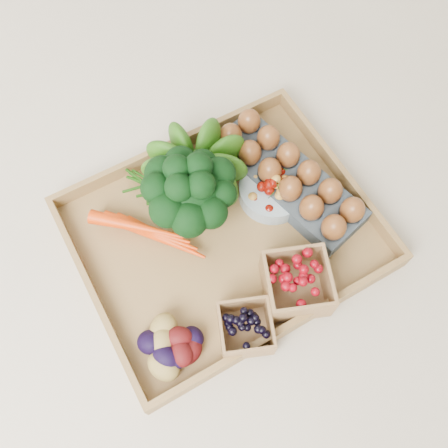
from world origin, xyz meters
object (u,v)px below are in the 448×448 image
broccoli (192,202)px  cherry_bowl (272,191)px  tray (224,235)px  egg_carton (287,180)px

broccoli → cherry_bowl: broccoli is taller
tray → broccoli: size_ratio=3.18×
tray → broccoli: broccoli is taller
tray → cherry_bowl: cherry_bowl is taller
tray → broccoli: bearing=120.9°
tray → cherry_bowl: size_ratio=4.06×
cherry_bowl → egg_carton: (0.04, 0.00, 0.00)m
tray → cherry_bowl: bearing=12.1°
tray → egg_carton: size_ratio=1.65×
tray → egg_carton: 0.17m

